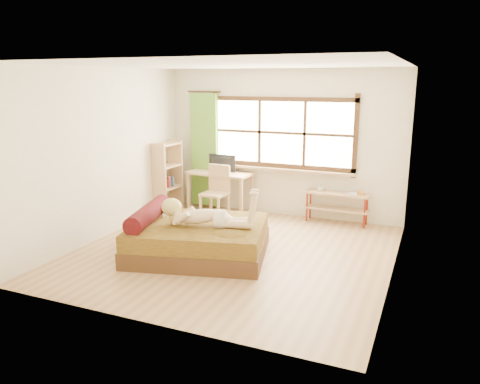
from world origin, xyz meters
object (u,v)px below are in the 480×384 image
at_px(desk, 220,177).
at_px(kitten, 159,209).
at_px(bed, 196,238).
at_px(chair, 217,188).
at_px(woman, 206,206).
at_px(pipe_shelf, 337,201).
at_px(bookshelf, 167,177).

bearing_deg(desk, kitten, -86.77).
bearing_deg(kitten, bed, -23.59).
distance_m(kitten, desk, 2.14).
height_order(desk, chair, chair).
bearing_deg(bed, woman, -25.25).
distance_m(pipe_shelf, bookshelf, 3.24).
distance_m(woman, kitten, 0.90).
xyz_separation_m(woman, kitten, (-0.87, 0.15, -0.17)).
height_order(woman, bookshelf, bookshelf).
distance_m(bed, pipe_shelf, 2.85).
bearing_deg(bed, kitten, 156.41).
xyz_separation_m(desk, bookshelf, (-0.94, -0.37, 0.01)).
bearing_deg(pipe_shelf, kitten, -133.44).
bearing_deg(desk, bed, -70.07).
distance_m(woman, chair, 2.08).
distance_m(woman, bookshelf, 2.63).
bearing_deg(bed, desk, 92.38).
bearing_deg(woman, desk, 96.53).
bearing_deg(chair, pipe_shelf, 16.00).
height_order(kitten, chair, chair).
distance_m(bed, desk, 2.38).
distance_m(woman, pipe_shelf, 2.80).
height_order(kitten, bookshelf, bookshelf).
height_order(chair, bookshelf, bookshelf).
relative_size(kitten, desk, 0.23).
relative_size(bed, woman, 1.67).
height_order(chair, pipe_shelf, chair).
xyz_separation_m(kitten, desk, (0.01, 2.14, 0.08)).
bearing_deg(desk, woman, -65.91).
bearing_deg(bookshelf, desk, 25.96).
bearing_deg(woman, bed, 154.75).
relative_size(pipe_shelf, bookshelf, 0.83).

